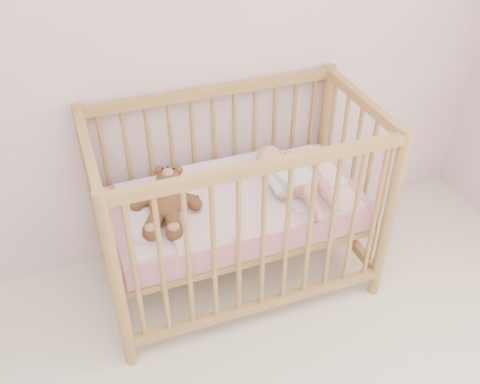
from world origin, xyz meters
name	(u,v)px	position (x,y,z in m)	size (l,w,h in m)	color
wall_back	(127,19)	(0.00, 2.00, 1.35)	(4.00, 0.02, 2.70)	beige
crib	(237,205)	(0.37, 1.60, 0.50)	(1.36, 0.76, 1.00)	#B1894B
mattress	(237,208)	(0.37, 1.60, 0.49)	(1.22, 0.62, 0.13)	pink
blanket	(237,196)	(0.37, 1.60, 0.56)	(1.10, 0.58, 0.06)	#D3919E
baby	(290,175)	(0.64, 1.58, 0.64)	(0.29, 0.60, 0.14)	white
teddy_bear	(166,200)	(0.01, 1.58, 0.65)	(0.35, 0.49, 0.14)	brown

